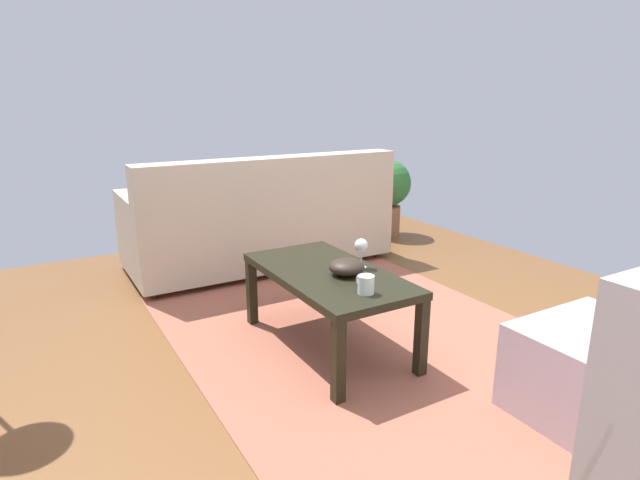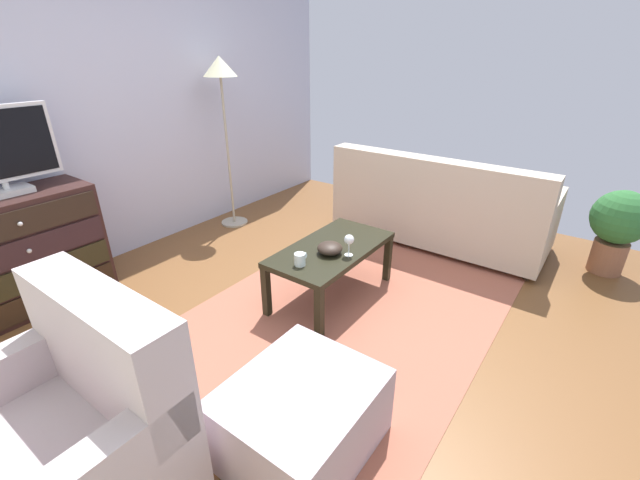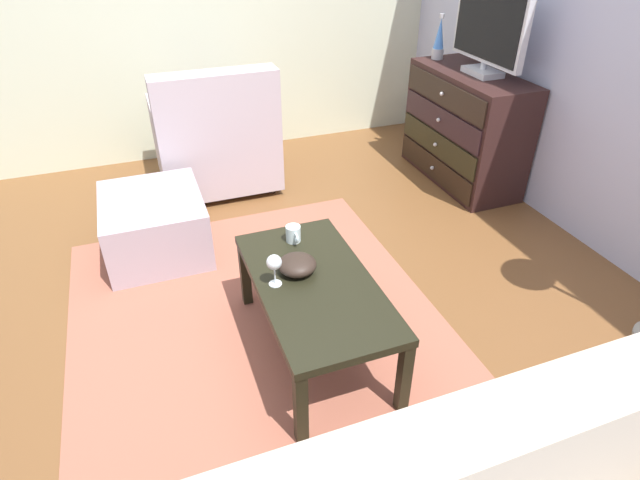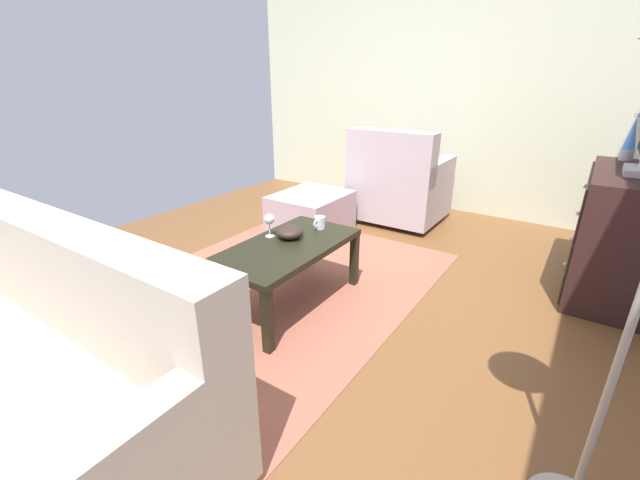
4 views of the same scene
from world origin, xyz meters
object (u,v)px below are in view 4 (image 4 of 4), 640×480
couch_large (15,364)px  ottoman (311,213)px  bowl_decorative (290,232)px  armchair (398,185)px  wine_glass (269,220)px  mug (320,223)px  coffee_table (287,252)px  dresser (616,234)px  lava_lamp (631,140)px

couch_large → ottoman: couch_large is taller
bowl_decorative → ottoman: bowl_decorative is taller
armchair → wine_glass: bearing=-2.4°
armchair → ottoman: 0.96m
wine_glass → mug: wine_glass is taller
couch_large → armchair: size_ratio=2.09×
bowl_decorative → couch_large: (1.53, -0.21, -0.13)m
mug → armchair: 1.60m
coffee_table → couch_large: couch_large is taller
bowl_decorative → ottoman: (-1.07, -0.59, -0.28)m
wine_glass → couch_large: 1.49m
mug → couch_large: couch_large is taller
dresser → bowl_decorative: size_ratio=5.88×
dresser → couch_large: (2.83, -2.00, -0.09)m
couch_large → lava_lamp: bearing=149.1°
lava_lamp → coffee_table: 2.57m
wine_glass → mug: 0.37m
wine_glass → ottoman: 1.27m
mug → bowl_decorative: bearing=-14.1°
lava_lamp → wine_glass: lava_lamp is taller
bowl_decorative → couch_large: bearing=-7.9°
wine_glass → armchair: armchair is taller
wine_glass → mug: (-0.31, 0.19, -0.07)m
lava_lamp → armchair: bearing=-93.6°
bowl_decorative → couch_large: 1.55m
mug → armchair: armchair is taller
armchair → ottoman: (0.77, -0.55, -0.19)m
mug → armchair: size_ratio=0.12×
dresser → coffee_table: (1.40, -1.73, -0.05)m
lava_lamp → mug: 2.29m
couch_large → armchair: bearing=177.1°
coffee_table → bowl_decorative: bearing=-152.2°
mug → ottoman: size_ratio=0.16×
bowl_decorative → coffee_table: bearing=27.8°
wine_glass → ottoman: wine_glass is taller
dresser → wine_glass: (1.36, -1.90, 0.12)m
dresser → lava_lamp: bearing=-174.2°
coffee_table → armchair: (-1.94, -0.09, 0.01)m
wine_glass → ottoman: bearing=-157.6°
dresser → coffee_table: dresser is taller
coffee_table → wine_glass: 0.25m
dresser → mug: dresser is taller
mug → wine_glass: bearing=-31.2°
armchair → bowl_decorative: bearing=1.3°
ottoman → couch_large: bearing=8.2°
bowl_decorative → armchair: size_ratio=0.19×
mug → bowl_decorative: mug is taller
mug → armchair: (-1.59, -0.11, -0.09)m
lava_lamp → coffee_table: size_ratio=0.33×
bowl_decorative → armchair: bearing=-178.7°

